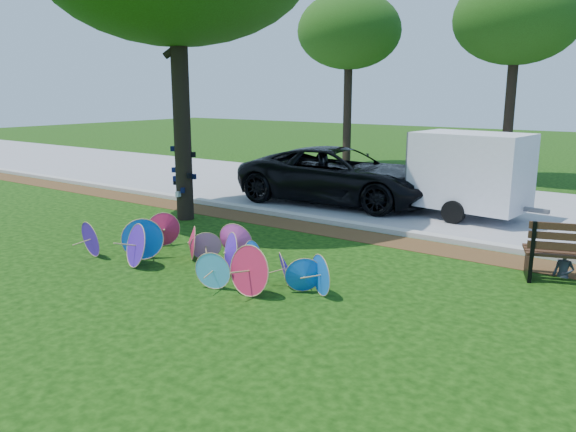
# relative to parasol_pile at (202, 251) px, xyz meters

# --- Properties ---
(ground) EXTENTS (90.00, 90.00, 0.00)m
(ground) POSITION_rel_parasol_pile_xyz_m (0.44, -0.52, -0.38)
(ground) COLOR black
(ground) RESTS_ON ground
(mulch_strip) EXTENTS (90.00, 1.00, 0.01)m
(mulch_strip) POSITION_rel_parasol_pile_xyz_m (0.44, 3.98, -0.37)
(mulch_strip) COLOR #472D16
(mulch_strip) RESTS_ON ground
(curb) EXTENTS (90.00, 0.30, 0.12)m
(curb) POSITION_rel_parasol_pile_xyz_m (0.44, 4.68, -0.32)
(curb) COLOR #B7B5AD
(curb) RESTS_ON ground
(street) EXTENTS (90.00, 8.00, 0.01)m
(street) POSITION_rel_parasol_pile_xyz_m (0.44, 8.83, -0.37)
(street) COLOR gray
(street) RESTS_ON ground
(parasol_pile) EXTENTS (5.72, 2.02, 0.87)m
(parasol_pile) POSITION_rel_parasol_pile_xyz_m (0.00, 0.00, 0.00)
(parasol_pile) COLOR pink
(parasol_pile) RESTS_ON ground
(black_van) EXTENTS (6.24, 3.35, 1.67)m
(black_van) POSITION_rel_parasol_pile_xyz_m (-1.23, 7.15, 0.45)
(black_van) COLOR black
(black_van) RESTS_ON ground
(cargo_trailer) EXTENTS (2.97, 2.06, 2.56)m
(cargo_trailer) POSITION_rel_parasol_pile_xyz_m (2.64, 7.36, 0.90)
(cargo_trailer) COLOR white
(cargo_trailer) RESTS_ON ground
(person_left) EXTENTS (0.38, 0.27, 1.00)m
(person_left) POSITION_rel_parasol_pile_xyz_m (5.66, 3.51, 0.12)
(person_left) COLOR #38404C
(person_left) RESTS_ON ground
(bg_trees) EXTENTS (20.56, 5.88, 7.40)m
(bg_trees) POSITION_rel_parasol_pile_xyz_m (2.58, 13.77, 5.39)
(bg_trees) COLOR black
(bg_trees) RESTS_ON ground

